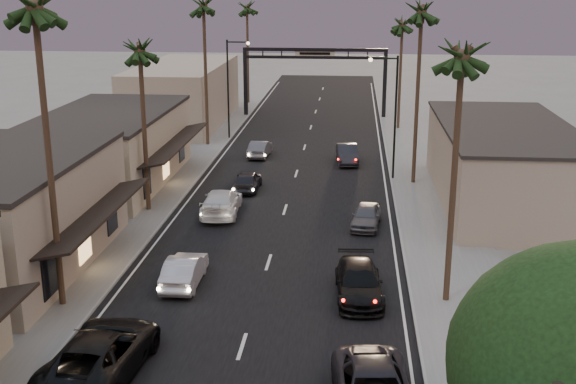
% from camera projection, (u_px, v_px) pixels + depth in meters
% --- Properties ---
extents(ground, '(200.00, 200.00, 0.00)m').
position_uv_depth(ground, '(289.00, 196.00, 48.86)').
color(ground, slate).
rests_on(ground, ground).
extents(road, '(14.00, 120.00, 0.02)m').
position_uv_depth(road, '(295.00, 177.00, 53.64)').
color(road, black).
rests_on(road, ground).
extents(sidewalk_left, '(5.00, 92.00, 0.12)m').
position_uv_depth(sidewalk_left, '(190.00, 152.00, 61.14)').
color(sidewalk_left, slate).
rests_on(sidewalk_left, ground).
extents(sidewalk_right, '(5.00, 92.00, 0.12)m').
position_uv_depth(sidewalk_right, '(417.00, 157.00, 59.48)').
color(sidewalk_right, slate).
rests_on(sidewalk_right, ground).
extents(storefront_mid, '(8.00, 14.00, 5.50)m').
position_uv_depth(storefront_mid, '(4.00, 217.00, 35.85)').
color(storefront_mid, gray).
rests_on(storefront_mid, ground).
extents(storefront_far, '(8.00, 16.00, 5.00)m').
position_uv_depth(storefront_far, '(110.00, 150.00, 51.21)').
color(storefront_far, tan).
rests_on(storefront_far, ground).
extents(storefront_dist, '(8.00, 20.00, 6.00)m').
position_uv_depth(storefront_dist, '(184.00, 94.00, 73.04)').
color(storefront_dist, gray).
rests_on(storefront_dist, ground).
extents(building_right, '(8.00, 18.00, 5.00)m').
position_uv_depth(building_right, '(503.00, 165.00, 46.93)').
color(building_right, gray).
rests_on(building_right, ground).
extents(arch, '(15.20, 0.40, 7.27)m').
position_uv_depth(arch, '(315.00, 65.00, 75.97)').
color(arch, black).
rests_on(arch, ground).
extents(streetlight_right, '(2.13, 0.30, 9.00)m').
position_uv_depth(streetlight_right, '(392.00, 108.00, 51.53)').
color(streetlight_right, black).
rests_on(streetlight_right, ground).
extents(streetlight_left, '(2.13, 0.30, 9.00)m').
position_uv_depth(streetlight_left, '(231.00, 81.00, 65.17)').
color(streetlight_left, black).
rests_on(streetlight_left, ground).
extents(palm_lc, '(3.20, 3.20, 12.20)m').
position_uv_depth(palm_lc, '(139.00, 43.00, 42.85)').
color(palm_lc, '#38281C').
rests_on(palm_lc, ground).
extents(palm_ld, '(3.20, 3.20, 14.20)m').
position_uv_depth(palm_ld, '(203.00, 1.00, 60.45)').
color(palm_ld, '#38281C').
rests_on(palm_ld, ground).
extents(palm_ra, '(3.20, 3.20, 13.20)m').
position_uv_depth(palm_ra, '(463.00, 46.00, 29.60)').
color(palm_ra, '#38281C').
rests_on(palm_ra, ground).
extents(palm_rb, '(3.20, 3.20, 14.20)m').
position_uv_depth(palm_rb, '(422.00, 6.00, 48.44)').
color(palm_rb, '#38281C').
rests_on(palm_rb, ground).
extents(palm_rc, '(3.20, 3.20, 12.20)m').
position_uv_depth(palm_rc, '(403.00, 20.00, 68.09)').
color(palm_rc, '#38281C').
rests_on(palm_rc, ground).
extents(palm_far, '(3.20, 3.20, 13.20)m').
position_uv_depth(palm_far, '(247.00, 4.00, 82.68)').
color(palm_far, '#38281C').
rests_on(palm_far, ground).
extents(oncoming_pickup, '(3.41, 6.63, 1.79)m').
position_uv_depth(oncoming_pickup, '(101.00, 353.00, 26.48)').
color(oncoming_pickup, black).
rests_on(oncoming_pickup, ground).
extents(oncoming_silver, '(1.56, 4.38, 1.44)m').
position_uv_depth(oncoming_silver, '(184.00, 270.00, 34.55)').
color(oncoming_silver, '#AFAEB4').
rests_on(oncoming_silver, ground).
extents(oncoming_white, '(2.45, 5.53, 1.58)m').
position_uv_depth(oncoming_white, '(221.00, 202.00, 44.91)').
color(oncoming_white, silver).
rests_on(oncoming_white, ground).
extents(oncoming_dgrey, '(1.70, 4.07, 1.38)m').
position_uv_depth(oncoming_dgrey, '(248.00, 181.00, 50.12)').
color(oncoming_dgrey, black).
rests_on(oncoming_dgrey, ground).
extents(oncoming_grey_far, '(1.66, 4.19, 1.35)m').
position_uv_depth(oncoming_grey_far, '(260.00, 149.00, 59.68)').
color(oncoming_grey_far, '#525157').
rests_on(oncoming_grey_far, ground).
extents(curbside_black, '(2.41, 5.24, 1.48)m').
position_uv_depth(curbside_black, '(359.00, 282.00, 33.08)').
color(curbside_black, black).
rests_on(curbside_black, ground).
extents(curbside_grey, '(2.03, 4.08, 1.34)m').
position_uv_depth(curbside_grey, '(366.00, 216.00, 42.63)').
color(curbside_grey, '#4D4E53').
rests_on(curbside_grey, ground).
extents(curbside_far, '(2.00, 4.61, 1.47)m').
position_uv_depth(curbside_far, '(347.00, 154.00, 57.57)').
color(curbside_far, black).
rests_on(curbside_far, ground).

